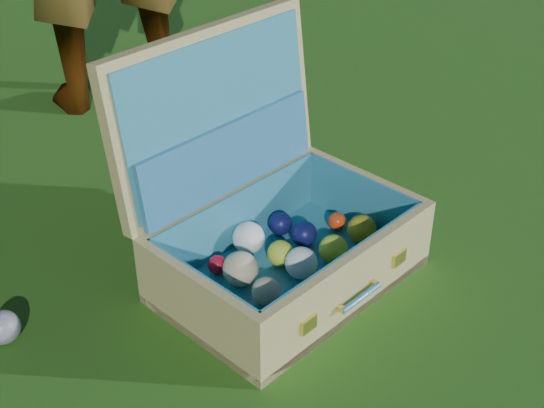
{
  "coord_description": "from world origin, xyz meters",
  "views": [
    {
      "loc": [
        -0.61,
        -1.24,
        1.07
      ],
      "look_at": [
        0.1,
        -0.04,
        0.16
      ],
      "focal_mm": 50.0,
      "sensor_mm": 36.0,
      "label": 1
    }
  ],
  "objects": [
    {
      "name": "suitcase",
      "position": [
        0.08,
        -0.05,
        0.15
      ],
      "size": [
        0.65,
        0.58,
        0.53
      ],
      "rotation": [
        0.0,
        0.0,
        0.27
      ],
      "color": "tan",
      "rests_on": "ground"
    },
    {
      "name": "stray_ball",
      "position": [
        -0.49,
        0.01,
        0.04
      ],
      "size": [
        0.07,
        0.07,
        0.07
      ],
      "primitive_type": "sphere",
      "color": "#3A5999",
      "rests_on": "ground"
    },
    {
      "name": "ground",
      "position": [
        0.0,
        0.0,
        0.0
      ],
      "size": [
        60.0,
        60.0,
        0.0
      ],
      "primitive_type": "plane",
      "color": "#215114",
      "rests_on": "ground"
    }
  ]
}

